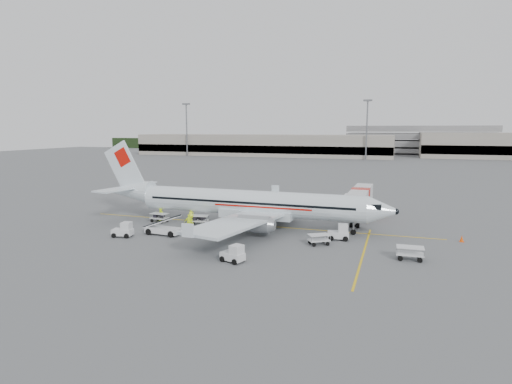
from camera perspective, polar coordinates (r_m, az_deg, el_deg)
ground at (r=52.27m, az=-0.70°, el=-4.43°), size 360.00×360.00×0.00m
stripe_lead at (r=52.27m, az=-0.70°, el=-4.42°), size 44.00×0.20×0.01m
stripe_cross at (r=41.89m, az=14.12°, el=-7.96°), size 0.20×20.00×0.01m
terminal_west at (r=187.08m, az=0.78°, el=6.27°), size 110.00×22.00×9.00m
parking_garage at (r=208.36m, az=20.85°, el=6.63°), size 62.00×24.00×14.00m
treeline at (r=223.93m, az=14.22°, el=5.99°), size 300.00×3.00×6.00m
mast_west at (r=187.41m, az=-9.22°, el=8.15°), size 3.20×1.20×22.00m
mast_center at (r=166.55m, az=14.54°, el=7.97°), size 3.20×1.20×22.00m
aircraft at (r=50.51m, az=-0.79°, el=0.82°), size 36.25×28.58×9.90m
jet_bridge at (r=57.25m, az=13.73°, el=-1.50°), size 3.24×15.29×4.00m
belt_loader at (r=48.45m, az=-12.22°, el=-3.90°), size 5.51×2.44×2.91m
tug_fore at (r=46.15m, az=10.90°, el=-5.25°), size 2.37×1.62×1.69m
tug_mid at (r=38.08m, az=-3.15°, el=-8.13°), size 2.33×1.77×1.59m
tug_aft at (r=48.74m, az=-17.39°, el=-4.79°), size 2.31×1.58×1.64m
cart_loaded_a at (r=55.19m, az=-12.74°, el=-3.35°), size 2.30×1.51×1.13m
cart_loaded_b at (r=52.62m, az=-7.65°, el=-3.74°), size 2.59×1.86×1.22m
cart_empty_a at (r=43.91m, az=8.37°, el=-6.29°), size 2.44×2.18×1.10m
cart_empty_b at (r=41.00m, az=19.84°, el=-7.69°), size 2.38×1.45×1.23m
cone_nose at (r=49.51m, az=25.74°, el=-5.60°), size 0.43×0.43×0.70m
cone_port at (r=69.44m, az=0.35°, el=-0.96°), size 0.35×0.35×0.58m
cone_stbd at (r=38.57m, az=-2.03°, el=-8.59°), size 0.44×0.44×0.71m
crew_a at (r=53.54m, az=-8.63°, el=-3.19°), size 0.77×0.82×1.88m
crew_b at (r=55.62m, az=-12.58°, el=-2.97°), size 1.02×0.97×1.66m
crew_c at (r=50.96m, az=-8.59°, el=-3.87°), size 1.23×1.25×1.72m
crew_d at (r=50.43m, az=-8.92°, el=-3.97°), size 1.14×0.90×1.80m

